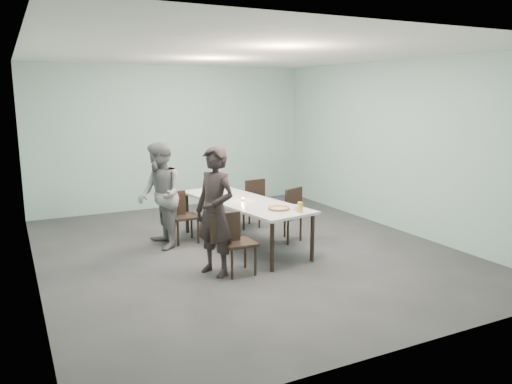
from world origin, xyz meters
name	(u,v)px	position (x,y,z in m)	size (l,w,h in m)	color
ground	(244,250)	(0.00, 0.00, 0.00)	(7.00, 7.00, 0.00)	#333335
room_shell	(244,120)	(0.00, 0.00, 2.03)	(6.02, 7.02, 3.01)	#99C1BC
table	(244,204)	(0.09, 0.21, 0.69)	(1.31, 2.71, 0.75)	white
chair_near_left	(233,239)	(-0.60, -0.92, 0.50)	(0.62, 0.43, 0.87)	black
chair_far_left	(180,213)	(-0.77, 0.83, 0.50)	(0.61, 0.43, 0.87)	black
chair_near_right	(289,211)	(0.91, 0.15, 0.50)	(0.65, 0.54, 0.87)	black
chair_far_right	(250,200)	(0.71, 1.23, 0.50)	(0.63, 0.47, 0.87)	black
diner_near	(215,212)	(-0.80, -0.79, 0.87)	(0.63, 0.42, 1.74)	black
diner_far	(160,195)	(-1.12, 0.71, 0.85)	(0.82, 0.64, 1.69)	slate
pizza	(279,209)	(0.26, -0.65, 0.77)	(0.34, 0.34, 0.04)	white
side_plate	(270,203)	(0.35, -0.21, 0.76)	(0.18, 0.18, 0.01)	white
beer_glass	(300,207)	(0.45, -0.92, 0.82)	(0.08, 0.08, 0.15)	gold
water_tumbler	(296,208)	(0.45, -0.81, 0.80)	(0.08, 0.08, 0.09)	silver
tealight	(243,200)	(0.06, 0.17, 0.77)	(0.06, 0.06, 0.05)	silver
amber_tumbler	(213,192)	(-0.15, 0.90, 0.79)	(0.07, 0.07, 0.08)	gold
menu	(210,193)	(-0.19, 0.96, 0.75)	(0.30, 0.22, 0.01)	silver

